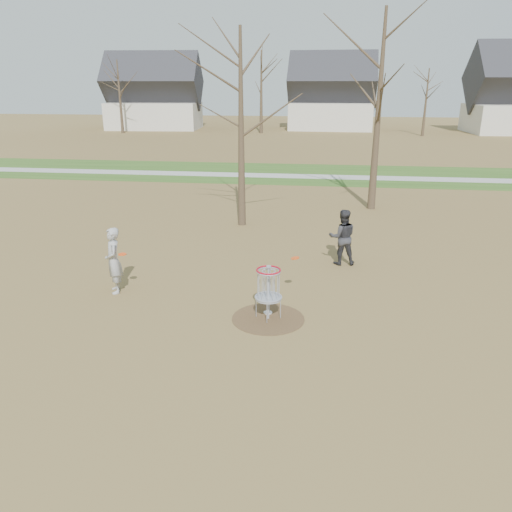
{
  "coord_description": "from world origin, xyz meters",
  "views": [
    {
      "loc": [
        1.15,
        -11.06,
        5.5
      ],
      "look_at": [
        -0.5,
        1.5,
        1.1
      ],
      "focal_mm": 35.0,
      "sensor_mm": 36.0,
      "label": 1
    }
  ],
  "objects": [
    {
      "name": "ground",
      "position": [
        0.0,
        0.0,
        0.0
      ],
      "size": [
        160.0,
        160.0,
        0.0
      ],
      "primitive_type": "plane",
      "color": "brown",
      "rests_on": "ground"
    },
    {
      "name": "green_band",
      "position": [
        0.0,
        21.0,
        0.01
      ],
      "size": [
        160.0,
        8.0,
        0.01
      ],
      "primitive_type": "cube",
      "color": "#2D5119",
      "rests_on": "ground"
    },
    {
      "name": "footpath",
      "position": [
        0.0,
        20.0,
        0.01
      ],
      "size": [
        160.0,
        1.5,
        0.01
      ],
      "primitive_type": "cube",
      "color": "#9E9E99",
      "rests_on": "green_band"
    },
    {
      "name": "dirt_circle",
      "position": [
        0.0,
        0.0,
        0.01
      ],
      "size": [
        1.8,
        1.8,
        0.01
      ],
      "primitive_type": "cylinder",
      "color": "#47331E",
      "rests_on": "ground"
    },
    {
      "name": "player_standing",
      "position": [
        -4.38,
        1.13,
        0.92
      ],
      "size": [
        0.7,
        0.8,
        1.84
      ],
      "primitive_type": "imported",
      "rotation": [
        0.0,
        0.0,
        -1.1
      ],
      "color": "#A3A3A3",
      "rests_on": "ground"
    },
    {
      "name": "player_throwing",
      "position": [
        1.9,
        4.25,
        0.89
      ],
      "size": [
        0.95,
        0.78,
        1.79
      ],
      "primitive_type": "imported",
      "rotation": [
        0.0,
        0.0,
        3.27
      ],
      "color": "#2E2E33",
      "rests_on": "ground"
    },
    {
      "name": "disc_grounded",
      "position": [
        -0.04,
        0.31,
        0.02
      ],
      "size": [
        0.22,
        0.22,
        0.02
      ],
      "primitive_type": "cylinder",
      "color": "white",
      "rests_on": "dirt_circle"
    },
    {
      "name": "discs_in_play",
      "position": [
        -1.63,
        1.16,
        1.16
      ],
      "size": [
        4.83,
        0.54,
        0.06
      ],
      "color": "#EF470C",
      "rests_on": "ground"
    },
    {
      "name": "disc_golf_basket",
      "position": [
        0.0,
        0.0,
        0.91
      ],
      "size": [
        0.64,
        0.64,
        1.35
      ],
      "color": "#9EA3AD",
      "rests_on": "ground"
    },
    {
      "name": "bare_trees",
      "position": [
        1.78,
        35.79,
        5.35
      ],
      "size": [
        52.62,
        44.98,
        9.0
      ],
      "color": "#382B1E",
      "rests_on": "ground"
    },
    {
      "name": "houses_row",
      "position": [
        4.32,
        52.56,
        3.52
      ],
      "size": [
        56.51,
        10.01,
        7.26
      ],
      "color": "silver",
      "rests_on": "ground"
    }
  ]
}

